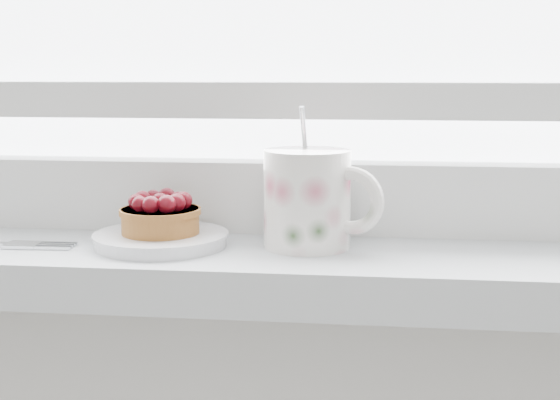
# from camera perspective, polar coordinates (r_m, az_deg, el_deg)

# --- Properties ---
(saucer) EXTENTS (0.12, 0.12, 0.01)m
(saucer) POSITION_cam_1_polar(r_m,az_deg,el_deg) (0.72, -8.70, -2.87)
(saucer) COLOR silver
(saucer) RESTS_ON windowsill
(raspberry_tart) EXTENTS (0.07, 0.07, 0.04)m
(raspberry_tart) POSITION_cam_1_polar(r_m,az_deg,el_deg) (0.72, -8.74, -1.06)
(raspberry_tart) COLOR brown
(raspberry_tart) RESTS_ON saucer
(floral_mug) EXTENTS (0.12, 0.10, 0.13)m
(floral_mug) POSITION_cam_1_polar(r_m,az_deg,el_deg) (0.70, 2.22, 0.22)
(floral_mug) COLOR white
(floral_mug) RESTS_ON windowsill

